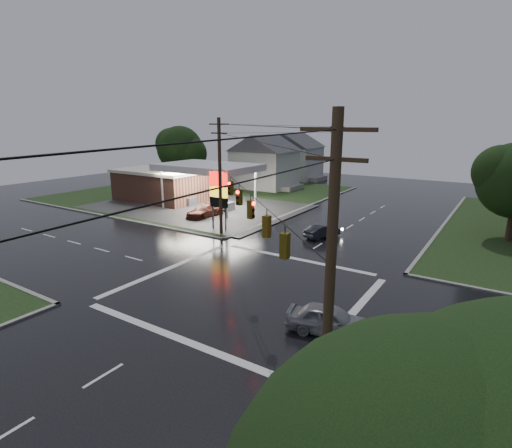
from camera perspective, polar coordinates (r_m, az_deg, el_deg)
The scene contains 14 objects.
ground at distance 26.47m, azimuth -1.29°, elevation -9.23°, with size 120.00×120.00×0.00m, color black.
grass_nw at distance 61.68m, azimuth -7.70°, elevation 4.40°, with size 36.00×36.00×0.08m, color black.
gas_station at distance 56.50m, azimuth -11.70°, elevation 5.89°, with size 26.20×18.00×5.60m.
pylon_sign at distance 39.50m, azimuth -5.36°, elevation 4.72°, with size 2.00×0.35×6.00m.
utility_pole_nw at distance 37.85m, azimuth -5.17°, elevation 6.92°, with size 2.20×0.32×11.00m.
utility_pole_se at distance 12.33m, azimuth 10.45°, elevation -9.18°, with size 2.20×0.32×11.00m.
utility_pole_n at distance 62.69m, azimuth 11.31°, elevation 9.41°, with size 2.20×0.32×10.50m.
traffic_signals at distance 24.57m, azimuth -1.37°, elevation 4.73°, with size 26.87×26.87×1.47m.
house_near at distance 66.15m, azimuth 1.26°, elevation 9.01°, with size 11.05×8.48×8.60m.
house_far at distance 77.04m, azimuth 5.39°, elevation 9.71°, with size 11.05×8.48×8.60m.
tree_nw_behind at distance 69.14m, azimuth -10.72°, elevation 10.47°, with size 8.93×7.60×10.00m.
car_north at distance 38.11m, azimuth 9.44°, elevation -1.00°, with size 1.31×3.75×1.24m, color #202329.
car_crossing at distance 21.38m, azimuth 10.51°, elevation -13.28°, with size 1.79×4.45×1.52m, color gray.
car_pump at distance 46.07m, azimuth -7.28°, elevation 1.91°, with size 2.07×5.10×1.48m, color #4E1D11.
Camera 1 is at (13.69, -20.02, 10.60)m, focal length 28.00 mm.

